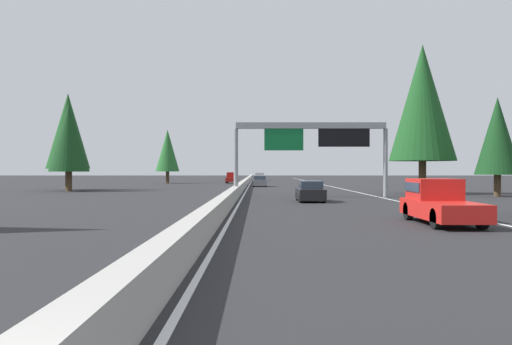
# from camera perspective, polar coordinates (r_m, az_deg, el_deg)

# --- Properties ---
(ground_plane) EXTENTS (320.00, 320.00, 0.00)m
(ground_plane) POSITION_cam_1_polar(r_m,az_deg,el_deg) (61.91, -1.20, -1.81)
(ground_plane) COLOR #262628
(median_barrier) EXTENTS (180.00, 0.56, 0.90)m
(median_barrier) POSITION_cam_1_polar(r_m,az_deg,el_deg) (81.89, -1.07, -0.99)
(median_barrier) COLOR #ADAAA3
(median_barrier) RESTS_ON ground
(shoulder_stripe_right) EXTENTS (160.00, 0.16, 0.01)m
(shoulder_stripe_right) POSITION_cam_1_polar(r_m,az_deg,el_deg) (72.58, 8.12, -1.50)
(shoulder_stripe_right) COLOR silver
(shoulder_stripe_right) RESTS_ON ground
(shoulder_stripe_median) EXTENTS (160.00, 0.16, 0.01)m
(shoulder_stripe_median) POSITION_cam_1_polar(r_m,az_deg,el_deg) (71.90, -0.81, -1.52)
(shoulder_stripe_median) COLOR silver
(shoulder_stripe_median) RESTS_ON ground
(sign_gantry_overhead) EXTENTS (0.50, 12.68, 6.15)m
(sign_gantry_overhead) POSITION_cam_1_polar(r_m,az_deg,el_deg) (43.75, 6.15, 3.75)
(sign_gantry_overhead) COLOR gray
(sign_gantry_overhead) RESTS_ON ground
(pickup_far_center) EXTENTS (5.60, 2.00, 1.86)m
(pickup_far_center) POSITION_cam_1_polar(r_m,az_deg,el_deg) (23.47, 19.12, -2.97)
(pickup_far_center) COLOR red
(pickup_far_center) RESTS_ON ground
(sedan_near_right) EXTENTS (4.40, 1.80, 1.47)m
(sedan_near_right) POSITION_cam_1_polar(r_m,az_deg,el_deg) (37.68, 5.87, -2.10)
(sedan_near_right) COLOR black
(sedan_near_right) RESTS_ON ground
(sedan_near_center) EXTENTS (4.40, 1.80, 1.47)m
(sedan_near_center) POSITION_cam_1_polar(r_m,az_deg,el_deg) (71.74, 0.42, -0.98)
(sedan_near_center) COLOR slate
(sedan_near_center) RESTS_ON ground
(minivan_far_right) EXTENTS (5.00, 1.95, 1.69)m
(minivan_far_right) POSITION_cam_1_polar(r_m,az_deg,el_deg) (118.90, 0.38, -0.36)
(minivan_far_right) COLOR silver
(minivan_far_right) RESTS_ON ground
(oncoming_near) EXTENTS (5.60, 2.00, 1.86)m
(oncoming_near) POSITION_cam_1_polar(r_m,az_deg,el_deg) (91.56, -2.58, -0.57)
(oncoming_near) COLOR maroon
(oncoming_near) RESTS_ON ground
(conifer_right_near) EXTENTS (3.70, 3.70, 8.41)m
(conifer_right_near) POSITION_cam_1_polar(r_m,az_deg,el_deg) (49.09, 24.59, 3.59)
(conifer_right_near) COLOR #4C3823
(conifer_right_near) RESTS_ON ground
(conifer_right_mid) EXTENTS (6.22, 6.22, 14.14)m
(conifer_right_mid) POSITION_cam_1_polar(r_m,az_deg,el_deg) (52.78, 17.51, 7.18)
(conifer_right_mid) COLOR #4C3823
(conifer_right_mid) RESTS_ON ground
(conifer_left_near) EXTENTS (4.16, 4.16, 9.45)m
(conifer_left_near) POSITION_cam_1_polar(r_m,az_deg,el_deg) (58.92, -19.50, 3.65)
(conifer_left_near) COLOR #4C3823
(conifer_left_near) RESTS_ON ground
(conifer_left_mid) EXTENTS (4.79, 4.79, 10.88)m
(conifer_left_mid) POSITION_cam_1_polar(r_m,az_deg,el_deg) (63.15, -19.61, 4.22)
(conifer_left_mid) COLOR #4C3823
(conifer_left_mid) RESTS_ON ground
(conifer_left_far) EXTENTS (4.01, 4.01, 9.12)m
(conifer_left_far) POSITION_cam_1_polar(r_m,az_deg,el_deg) (90.79, -9.52, 2.34)
(conifer_left_far) COLOR #4C3823
(conifer_left_far) RESTS_ON ground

